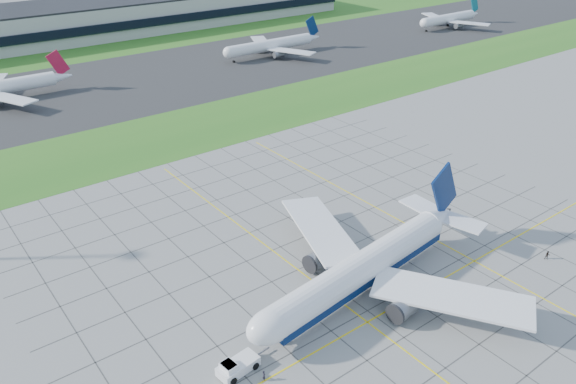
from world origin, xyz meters
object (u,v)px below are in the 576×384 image
at_px(airliner, 363,269).
at_px(distant_jet_2, 271,45).
at_px(crew_near, 264,376).
at_px(pushback_tug, 236,366).
at_px(distant_jet_3, 449,19).
at_px(crew_far, 548,255).

relative_size(airliner, distant_jet_2, 1.14).
height_order(airliner, crew_near, airliner).
bearing_deg(pushback_tug, distant_jet_2, 45.95).
xyz_separation_m(distant_jet_2, distant_jet_3, (106.93, -8.97, -0.00)).
bearing_deg(crew_far, distant_jet_2, 120.37).
bearing_deg(crew_far, crew_near, -140.07).
relative_size(crew_near, crew_far, 0.98).
height_order(pushback_tug, crew_far, pushback_tug).
height_order(crew_near, distant_jet_2, distant_jet_2).
bearing_deg(crew_far, pushback_tug, -143.05).
height_order(crew_near, distant_jet_3, distant_jet_3).
relative_size(pushback_tug, crew_far, 5.21).
height_order(pushback_tug, distant_jet_2, distant_jet_2).
height_order(airliner, crew_far, airliner).
bearing_deg(distant_jet_2, pushback_tug, -127.54).
xyz_separation_m(crew_near, distant_jet_2, (107.68, 146.69, 3.63)).
xyz_separation_m(crew_far, distant_jet_2, (48.11, 154.75, 3.61)).
xyz_separation_m(pushback_tug, distant_jet_3, (216.89, 134.10, 3.36)).
bearing_deg(distant_jet_3, airliner, -145.27).
distance_m(distant_jet_2, distant_jet_3, 107.31).
distance_m(pushback_tug, distant_jet_3, 255.02).
bearing_deg(pushback_tug, airliner, -0.81).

